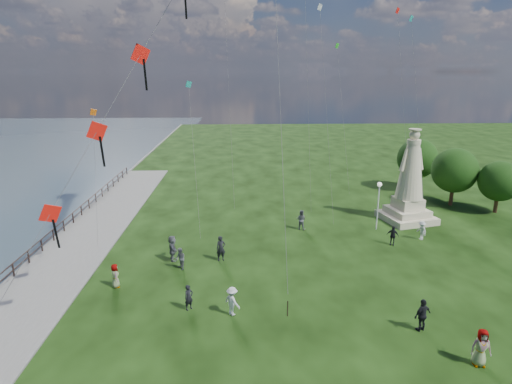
{
  "coord_description": "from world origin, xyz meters",
  "views": [
    {
      "loc": [
        -1.91,
        -17.08,
        12.57
      ],
      "look_at": [
        -1.0,
        8.0,
        5.5
      ],
      "focal_mm": 30.0,
      "sensor_mm": 36.0,
      "label": 1
    }
  ],
  "objects_px": {
    "person_10": "(115,276)",
    "statue": "(409,187)",
    "person_2": "(232,301)",
    "person_6": "(221,248)",
    "person_3": "(423,315)",
    "person_1": "(180,259)",
    "lamppost": "(379,196)",
    "person_5": "(172,248)",
    "person_4": "(481,348)",
    "person_0": "(189,297)",
    "person_7": "(301,220)",
    "person_9": "(393,235)",
    "person_8": "(422,230)"
  },
  "relations": [
    {
      "from": "lamppost",
      "to": "person_10",
      "type": "height_order",
      "value": "lamppost"
    },
    {
      "from": "person_7",
      "to": "lamppost",
      "type": "bearing_deg",
      "value": -157.06
    },
    {
      "from": "person_6",
      "to": "person_9",
      "type": "height_order",
      "value": "person_6"
    },
    {
      "from": "lamppost",
      "to": "person_8",
      "type": "bearing_deg",
      "value": -40.25
    },
    {
      "from": "person_2",
      "to": "lamppost",
      "type": "bearing_deg",
      "value": -88.24
    },
    {
      "from": "person_0",
      "to": "person_7",
      "type": "relative_size",
      "value": 0.87
    },
    {
      "from": "statue",
      "to": "person_10",
      "type": "xyz_separation_m",
      "value": [
        -22.1,
        -11.26,
        -2.29
      ]
    },
    {
      "from": "lamppost",
      "to": "person_4",
      "type": "bearing_deg",
      "value": -92.26
    },
    {
      "from": "person_4",
      "to": "person_6",
      "type": "xyz_separation_m",
      "value": [
        -11.91,
        11.39,
        -0.0
      ]
    },
    {
      "from": "statue",
      "to": "person_5",
      "type": "xyz_separation_m",
      "value": [
        -19.22,
        -7.53,
        -2.13
      ]
    },
    {
      "from": "person_2",
      "to": "person_3",
      "type": "relative_size",
      "value": 0.92
    },
    {
      "from": "lamppost",
      "to": "person_10",
      "type": "xyz_separation_m",
      "value": [
        -18.8,
        -9.21,
        -2.16
      ]
    },
    {
      "from": "person_7",
      "to": "person_5",
      "type": "bearing_deg",
      "value": 55.68
    },
    {
      "from": "person_4",
      "to": "lamppost",
      "type": "bearing_deg",
      "value": 95.71
    },
    {
      "from": "person_7",
      "to": "person_10",
      "type": "bearing_deg",
      "value": 62.07
    },
    {
      "from": "person_6",
      "to": "person_8",
      "type": "bearing_deg",
      "value": -4.55
    },
    {
      "from": "person_2",
      "to": "person_4",
      "type": "distance_m",
      "value": 11.91
    },
    {
      "from": "person_5",
      "to": "person_6",
      "type": "xyz_separation_m",
      "value": [
        3.33,
        -0.14,
        -0.02
      ]
    },
    {
      "from": "lamppost",
      "to": "person_3",
      "type": "distance_m",
      "value": 14.63
    },
    {
      "from": "person_4",
      "to": "person_8",
      "type": "height_order",
      "value": "person_4"
    },
    {
      "from": "person_2",
      "to": "person_6",
      "type": "bearing_deg",
      "value": -37.81
    },
    {
      "from": "person_6",
      "to": "person_9",
      "type": "distance_m",
      "value": 12.97
    },
    {
      "from": "statue",
      "to": "person_7",
      "type": "xyz_separation_m",
      "value": [
        -9.54,
        -1.81,
        -2.2
      ]
    },
    {
      "from": "person_6",
      "to": "person_0",
      "type": "bearing_deg",
      "value": -119.83
    },
    {
      "from": "person_0",
      "to": "person_1",
      "type": "relative_size",
      "value": 0.98
    },
    {
      "from": "lamppost",
      "to": "person_7",
      "type": "height_order",
      "value": "lamppost"
    },
    {
      "from": "person_3",
      "to": "person_1",
      "type": "bearing_deg",
      "value": -53.6
    },
    {
      "from": "person_5",
      "to": "person_7",
      "type": "relative_size",
      "value": 1.09
    },
    {
      "from": "person_3",
      "to": "person_5",
      "type": "distance_m",
      "value": 16.36
    },
    {
      "from": "person_2",
      "to": "person_5",
      "type": "xyz_separation_m",
      "value": [
        -4.22,
        7.03,
        0.1
      ]
    },
    {
      "from": "person_2",
      "to": "person_5",
      "type": "relative_size",
      "value": 0.89
    },
    {
      "from": "person_8",
      "to": "person_7",
      "type": "bearing_deg",
      "value": -120.89
    },
    {
      "from": "statue",
      "to": "person_5",
      "type": "distance_m",
      "value": 20.75
    },
    {
      "from": "person_0",
      "to": "person_10",
      "type": "distance_m",
      "value": 5.44
    },
    {
      "from": "person_6",
      "to": "lamppost",
      "type": "bearing_deg",
      "value": 7.52
    },
    {
      "from": "person_4",
      "to": "person_5",
      "type": "bearing_deg",
      "value": 150.85
    },
    {
      "from": "person_6",
      "to": "person_8",
      "type": "xyz_separation_m",
      "value": [
        15.37,
        3.27,
        -0.14
      ]
    },
    {
      "from": "person_0",
      "to": "person_8",
      "type": "height_order",
      "value": "person_8"
    },
    {
      "from": "person_5",
      "to": "person_10",
      "type": "relative_size",
      "value": 1.21
    },
    {
      "from": "person_2",
      "to": "person_1",
      "type": "bearing_deg",
      "value": -13.23
    },
    {
      "from": "person_4",
      "to": "person_10",
      "type": "distance_m",
      "value": 19.74
    },
    {
      "from": "person_4",
      "to": "person_9",
      "type": "height_order",
      "value": "person_4"
    },
    {
      "from": "person_0",
      "to": "person_8",
      "type": "distance_m",
      "value": 19.37
    },
    {
      "from": "person_6",
      "to": "person_7",
      "type": "xyz_separation_m",
      "value": [
        6.35,
        5.86,
        -0.05
      ]
    },
    {
      "from": "person_5",
      "to": "lamppost",
      "type": "bearing_deg",
      "value": -85.36
    },
    {
      "from": "person_2",
      "to": "person_10",
      "type": "relative_size",
      "value": 1.07
    },
    {
      "from": "person_10",
      "to": "statue",
      "type": "bearing_deg",
      "value": -87.62
    },
    {
      "from": "person_1",
      "to": "person_4",
      "type": "xyz_separation_m",
      "value": [
        14.52,
        -10.11,
        0.15
      ]
    },
    {
      "from": "person_1",
      "to": "person_6",
      "type": "relative_size",
      "value": 0.84
    },
    {
      "from": "statue",
      "to": "person_1",
      "type": "xyz_separation_m",
      "value": [
        -18.5,
        -8.95,
        -2.29
      ]
    }
  ]
}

